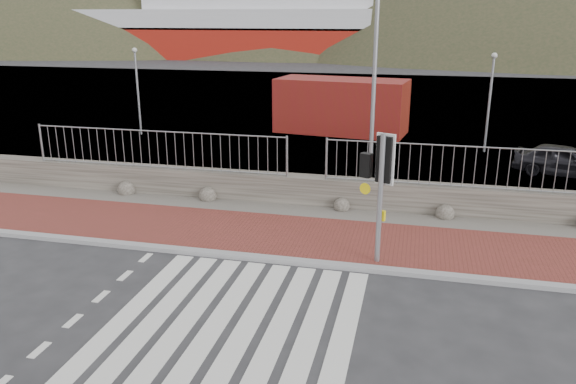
% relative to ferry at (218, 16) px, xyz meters
% --- Properties ---
extents(ground, '(220.00, 220.00, 0.00)m').
position_rel_ferry_xyz_m(ground, '(24.65, -67.90, -5.36)').
color(ground, '#28282B').
rests_on(ground, ground).
extents(sidewalk_far, '(40.00, 3.00, 0.08)m').
position_rel_ferry_xyz_m(sidewalk_far, '(24.65, -63.40, -5.32)').
color(sidewalk_far, maroon).
rests_on(sidewalk_far, ground).
extents(kerb_far, '(40.00, 0.25, 0.12)m').
position_rel_ferry_xyz_m(kerb_far, '(24.65, -64.90, -5.31)').
color(kerb_far, gray).
rests_on(kerb_far, ground).
extents(zebra_crossing, '(4.62, 5.60, 0.01)m').
position_rel_ferry_xyz_m(zebra_crossing, '(24.65, -67.90, -5.36)').
color(zebra_crossing, silver).
rests_on(zebra_crossing, ground).
extents(gravel_strip, '(40.00, 1.50, 0.06)m').
position_rel_ferry_xyz_m(gravel_strip, '(24.65, -61.40, -5.33)').
color(gravel_strip, '#59544C').
rests_on(gravel_strip, ground).
extents(stone_wall, '(40.00, 0.60, 0.90)m').
position_rel_ferry_xyz_m(stone_wall, '(24.65, -60.60, -4.91)').
color(stone_wall, '#47423A').
rests_on(stone_wall, ground).
extents(railing, '(18.07, 0.07, 1.22)m').
position_rel_ferry_xyz_m(railing, '(24.65, -60.75, -3.54)').
color(railing, gray).
rests_on(railing, stone_wall).
extents(quay, '(120.00, 40.00, 0.50)m').
position_rel_ferry_xyz_m(quay, '(24.65, -40.00, -5.36)').
color(quay, '#4C4C4F').
rests_on(quay, ground).
extents(water, '(220.00, 50.00, 0.05)m').
position_rel_ferry_xyz_m(water, '(24.65, -5.00, -5.36)').
color(water, '#3F4C54').
rests_on(water, ground).
extents(ferry, '(50.00, 16.00, 20.00)m').
position_rel_ferry_xyz_m(ferry, '(0.00, 0.00, 0.00)').
color(ferry, maroon).
rests_on(ferry, ground).
extents(hills_backdrop, '(254.00, 90.00, 100.00)m').
position_rel_ferry_xyz_m(hills_backdrop, '(31.40, 20.00, -28.42)').
color(hills_backdrop, '#2D3520').
rests_on(hills_backdrop, ground).
extents(traffic_signal_far, '(0.76, 0.48, 3.11)m').
position_rel_ferry_xyz_m(traffic_signal_far, '(27.05, -64.45, -3.11)').
color(traffic_signal_far, gray).
rests_on(traffic_signal_far, ground).
extents(streetlight, '(1.55, 0.48, 7.37)m').
position_rel_ferry_xyz_m(streetlight, '(26.59, -59.77, -1.22)').
color(streetlight, gray).
rests_on(streetlight, ground).
extents(shipping_container, '(6.57, 3.45, 2.61)m').
position_rel_ferry_xyz_m(shipping_container, '(24.09, -49.25, -4.05)').
color(shipping_container, maroon).
rests_on(shipping_container, ground).
extents(car_a, '(3.64, 2.42, 1.15)m').
position_rel_ferry_xyz_m(car_a, '(33.03, -55.35, -4.79)').
color(car_a, black).
rests_on(car_a, ground).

